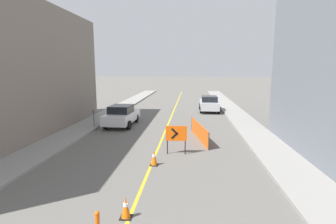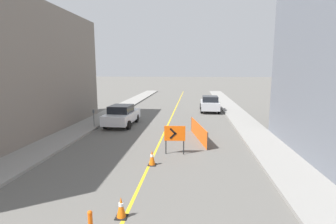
{
  "view_description": "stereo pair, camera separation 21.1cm",
  "coord_description": "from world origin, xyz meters",
  "views": [
    {
      "loc": [
        1.74,
        0.03,
        4.3
      ],
      "look_at": [
        0.0,
        20.04,
        1.0
      ],
      "focal_mm": 28.0,
      "sensor_mm": 36.0,
      "label": 1
    },
    {
      "loc": [
        1.95,
        0.05,
        4.3
      ],
      "look_at": [
        0.0,
        20.04,
        1.0
      ],
      "focal_mm": 28.0,
      "sensor_mm": 36.0,
      "label": 2
    }
  ],
  "objects": [
    {
      "name": "safety_mesh_fence",
      "position": [
        2.29,
        15.91,
        0.49
      ],
      "size": [
        0.94,
        4.49,
        0.98
      ],
      "rotation": [
        0.0,
        0.0,
        1.77
      ],
      "color": "#EF560C",
      "rests_on": "ground_plane"
    },
    {
      "name": "sidewalk_right",
      "position": [
        6.06,
        25.38,
        0.07
      ],
      "size": [
        2.15,
        50.77,
        0.14
      ],
      "color": "gray",
      "rests_on": "ground_plane"
    },
    {
      "name": "parked_car_curb_near",
      "position": [
        -3.51,
        19.4,
        0.8
      ],
      "size": [
        2.0,
        4.38,
        1.59
      ],
      "rotation": [
        0.0,
        0.0,
        -0.05
      ],
      "color": "silver",
      "rests_on": "ground_plane"
    },
    {
      "name": "parked_car_curb_mid",
      "position": [
        3.64,
        26.92,
        0.8
      ],
      "size": [
        1.94,
        4.32,
        1.59
      ],
      "rotation": [
        0.0,
        0.0,
        -0.01
      ],
      "color": "#B7B7BC",
      "rests_on": "ground_plane"
    },
    {
      "name": "sidewalk_left",
      "position": [
        -6.06,
        25.38,
        0.07
      ],
      "size": [
        2.15,
        50.77,
        0.14
      ],
      "color": "gray",
      "rests_on": "ground_plane"
    },
    {
      "name": "traffic_cone_third",
      "position": [
        0.13,
        11.24,
        0.35
      ],
      "size": [
        0.36,
        0.36,
        0.71
      ],
      "color": "black",
      "rests_on": "ground_plane"
    },
    {
      "name": "arrow_barricade_primary",
      "position": [
        1.04,
        12.9,
        1.03
      ],
      "size": [
        1.07,
        0.13,
        1.47
      ],
      "rotation": [
        0.0,
        0.0,
        0.06
      ],
      "color": "#EF560C",
      "rests_on": "ground_plane"
    },
    {
      "name": "lane_stripe",
      "position": [
        0.0,
        25.38,
        0.0
      ],
      "size": [
        0.12,
        50.77,
        0.01
      ],
      "color": "gold",
      "rests_on": "ground_plane"
    },
    {
      "name": "parking_meter_far_curb",
      "position": [
        -5.34,
        18.38,
        1.04
      ],
      "size": [
        0.12,
        0.11,
        1.26
      ],
      "color": "#4C4C51",
      "rests_on": "sidewalk_left"
    },
    {
      "name": "traffic_cone_second",
      "position": [
        -0.1,
        6.95,
        0.32
      ],
      "size": [
        0.34,
        0.34,
        0.65
      ],
      "color": "black",
      "rests_on": "ground_plane"
    }
  ]
}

